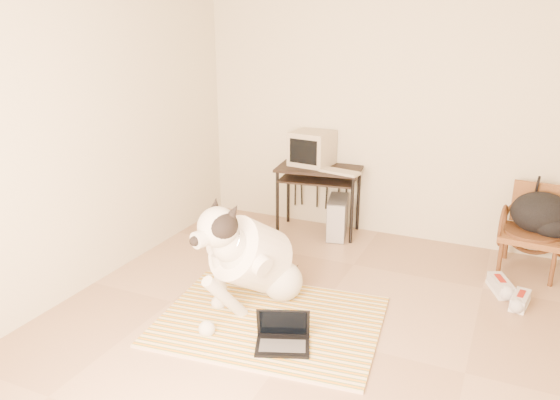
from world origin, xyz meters
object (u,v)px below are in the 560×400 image
Objects in this scene: crt_monitor at (312,148)px; pc_tower at (337,217)px; computer_desk at (318,177)px; laptop at (283,337)px; rattan_chair at (533,229)px; backpack at (543,215)px; dog at (251,258)px.

pc_tower is (0.35, -0.11, -0.70)m from crt_monitor.
computer_desk is 0.32m from crt_monitor.
laptop is at bearing -73.56° from crt_monitor.
rattan_chair is at bearing -1.90° from computer_desk.
rattan_chair is at bearing -168.32° from backpack.
dog is 0.77m from laptop.
dog is at bearing -88.38° from computer_desk.
computer_desk is 1.92× the size of pc_tower.
computer_desk is at bearing 178.52° from backpack.
laptop is 0.86× the size of backpack.
pc_tower is 1.90m from rattan_chair.
laptop is 2.65m from rattan_chair.
rattan_chair is (1.57, 2.11, 0.32)m from laptop.
laptop is 2.72m from backpack.
rattan_chair reaches higher than pc_tower.
crt_monitor is 0.92× the size of pc_tower.
dog is 2.63m from rattan_chair.
rattan_chair is at bearing -1.53° from pc_tower.
pc_tower is at bearing 98.42° from laptop.
computer_desk is (-0.55, 2.18, 0.55)m from laptop.
pc_tower is at bearing 178.93° from backpack.
computer_desk is 1.17× the size of rattan_chair.
dog is 1.68m from pc_tower.
laptop is at bearing -126.68° from rattan_chair.
pc_tower is 1.99m from backpack.
rattan_chair is (2.08, 1.61, 0.01)m from dog.
pc_tower reaches higher than laptop.
dog is 2.57× the size of backpack.
crt_monitor reaches higher than backpack.
dog is at bearing -142.84° from backpack.
computer_desk reaches higher than laptop.
computer_desk is 2.14m from rattan_chair.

